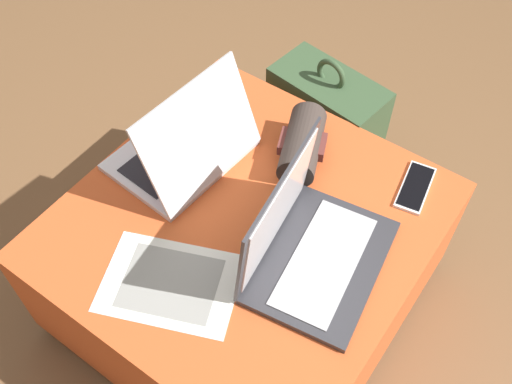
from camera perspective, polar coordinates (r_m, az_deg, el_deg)
The scene contains 8 objects.
ground_plane at distance 1.75m, azimuth -0.80°, elevation -9.95°, with size 14.00×14.00×0.00m, color brown.
ottoman at distance 1.58m, azimuth -0.88°, elevation -6.63°, with size 0.83×0.81×0.39m.
laptop_near at distance 1.31m, azimuth 4.84°, elevation -5.03°, with size 0.38×0.30×0.26m.
laptop_far at distance 1.49m, azimuth -6.62°, elevation 4.24°, with size 0.35×0.28×0.26m.
cell_phone at distance 1.52m, azimuth 14.94°, elevation 0.44°, with size 0.16×0.09×0.01m.
backpack at distance 1.89m, azimuth 6.69°, elevation 5.99°, with size 0.26×0.36×0.47m.
paper_sheet at distance 1.34m, azimuth -8.16°, elevation -8.57°, with size 0.31×0.35×0.00m.
wrist_brace at distance 1.51m, azimuth 4.30°, elevation 4.67°, with size 0.23×0.17×0.09m.
Camera 1 is at (-0.64, -0.49, 1.55)m, focal length 42.00 mm.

